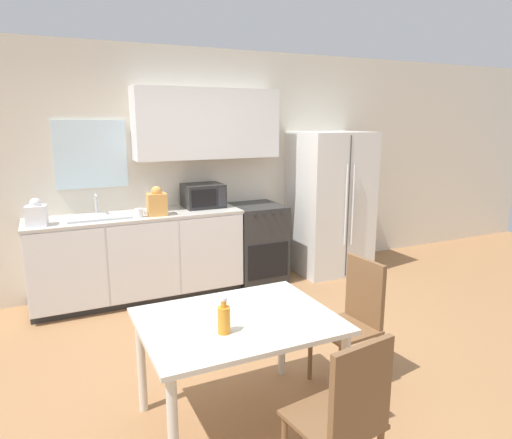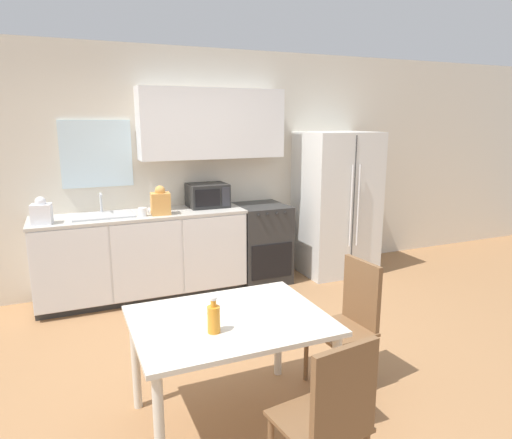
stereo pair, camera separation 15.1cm
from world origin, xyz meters
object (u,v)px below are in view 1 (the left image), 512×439
(refrigerator, at_px, (330,203))
(dining_chair_side, at_px, (355,313))
(oven_range, at_px, (257,243))
(coffee_mug, at_px, (140,213))
(drink_bottle, at_px, (224,319))
(dining_table, at_px, (238,332))
(dining_chair_near, at_px, (347,413))
(microwave, at_px, (203,196))

(refrigerator, relative_size, dining_chair_side, 1.90)
(oven_range, bearing_deg, dining_chair_side, -97.33)
(coffee_mug, bearing_deg, drink_bottle, -90.38)
(oven_range, distance_m, refrigerator, 1.09)
(dining_table, relative_size, dining_chair_side, 1.26)
(oven_range, relative_size, dining_chair_near, 0.99)
(dining_table, relative_size, drink_bottle, 5.44)
(coffee_mug, distance_m, dining_chair_near, 3.12)
(dining_chair_near, bearing_deg, dining_table, 96.83)
(oven_range, distance_m, microwave, 0.87)
(microwave, xyz_separation_m, dining_chair_side, (0.33, -2.40, -0.53))
(dining_chair_near, xyz_separation_m, drink_bottle, (-0.36, 0.69, 0.27))
(dining_table, bearing_deg, coffee_mug, 93.34)
(dining_table, xyz_separation_m, dining_chair_side, (0.96, 0.09, -0.09))
(dining_table, height_order, drink_bottle, drink_bottle)
(microwave, bearing_deg, dining_chair_near, -97.28)
(refrigerator, distance_m, coffee_mug, 2.40)
(oven_range, xyz_separation_m, dining_table, (-1.26, -2.38, 0.17))
(oven_range, distance_m, coffee_mug, 1.49)
(microwave, distance_m, dining_chair_side, 2.48)
(microwave, height_order, dining_chair_side, microwave)
(dining_chair_side, distance_m, drink_bottle, 1.17)
(refrigerator, bearing_deg, microwave, 174.44)
(oven_range, distance_m, dining_chair_side, 2.31)
(refrigerator, bearing_deg, dining_chair_side, -120.17)
(oven_range, xyz_separation_m, dining_chair_near, (-1.05, -3.21, 0.07))
(refrigerator, distance_m, drink_bottle, 3.45)
(refrigerator, distance_m, dining_chair_side, 2.61)
(dining_chair_side, bearing_deg, coffee_mug, 22.38)
(oven_range, relative_size, dining_table, 0.79)
(microwave, relative_size, drink_bottle, 2.03)
(microwave, distance_m, drink_bottle, 2.76)
(microwave, xyz_separation_m, coffee_mug, (-0.77, -0.24, -0.09))
(dining_chair_near, distance_m, dining_chair_side, 1.19)
(oven_range, bearing_deg, coffee_mug, -174.21)
(refrigerator, bearing_deg, coffee_mug, -177.95)
(oven_range, xyz_separation_m, microwave, (-0.62, 0.10, 0.60))
(refrigerator, relative_size, dining_chair_near, 1.90)
(coffee_mug, distance_m, dining_chair_side, 2.46)
(drink_bottle, bearing_deg, dining_table, 44.54)
(oven_range, relative_size, drink_bottle, 4.28)
(oven_range, height_order, dining_table, oven_range)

